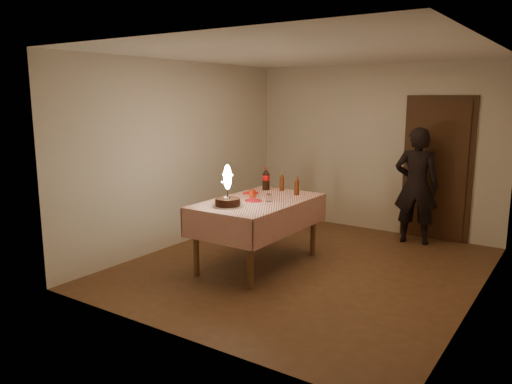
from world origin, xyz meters
TOP-DOWN VIEW (x-y plane):
  - ground at (0.00, 0.00)m, footprint 4.00×4.50m
  - room_shell at (0.03, 0.08)m, footprint 4.04×4.54m
  - dining_table at (-0.52, -0.24)m, footprint 1.02×1.72m
  - birthday_cake at (-0.62, -0.73)m, footprint 0.37×0.37m
  - red_plate at (-0.54, -0.31)m, footprint 0.22×0.22m
  - red_cup at (-0.67, -0.16)m, footprint 0.08×0.08m
  - clear_cup at (-0.37, -0.22)m, footprint 0.07×0.07m
  - napkin_stack at (-0.83, 0.04)m, footprint 0.15×0.15m
  - cola_bottle at (-0.82, 0.40)m, footprint 0.10×0.10m
  - amber_bottle_left at (-0.60, 0.47)m, footprint 0.06×0.06m
  - amber_bottle_right at (-0.28, 0.31)m, footprint 0.06×0.06m
  - photographer at (0.82, 1.85)m, footprint 0.68×0.50m

SIDE VIEW (x-z plane):
  - ground at x=0.00m, z-range -0.01..0.01m
  - dining_table at x=-0.52m, z-range 0.31..1.15m
  - red_plate at x=-0.54m, z-range 0.84..0.85m
  - photographer at x=0.82m, z-range 0.00..1.69m
  - napkin_stack at x=-0.83m, z-range 0.84..0.86m
  - clear_cup at x=-0.37m, z-range 0.84..0.93m
  - red_cup at x=-0.67m, z-range 0.84..0.94m
  - birthday_cake at x=-0.62m, z-range 0.71..1.20m
  - amber_bottle_left at x=-0.60m, z-range 0.83..1.09m
  - amber_bottle_right at x=-0.28m, z-range 0.83..1.09m
  - cola_bottle at x=-0.82m, z-range 0.83..1.15m
  - room_shell at x=0.03m, z-range 0.34..2.96m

